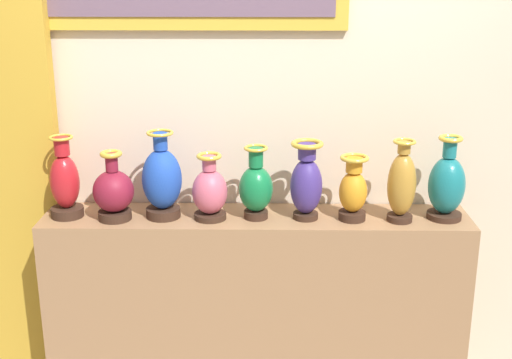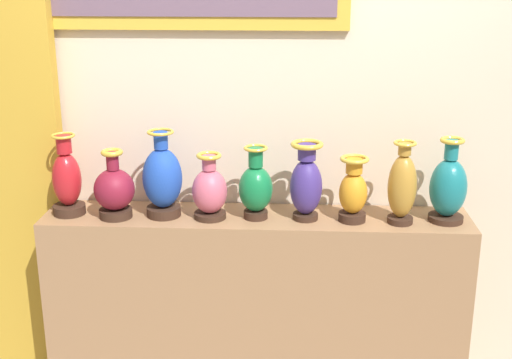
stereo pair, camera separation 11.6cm
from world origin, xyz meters
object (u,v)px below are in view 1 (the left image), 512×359
at_px(vase_ochre, 402,185).
at_px(vase_teal, 447,185).
at_px(vase_crimson, 65,183).
at_px(vase_indigo, 306,183).
at_px(vase_rose, 210,191).
at_px(vase_sapphire, 162,181).
at_px(vase_emerald, 256,188).
at_px(vase_burgundy, 114,192).
at_px(vase_amber, 353,190).

height_order(vase_ochre, vase_teal, vase_teal).
bearing_deg(vase_crimson, vase_indigo, -0.42).
relative_size(vase_crimson, vase_ochre, 1.01).
relative_size(vase_rose, vase_indigo, 0.84).
xyz_separation_m(vase_sapphire, vase_emerald, (0.43, -0.01, -0.03)).
bearing_deg(vase_teal, vase_crimson, -179.93).
bearing_deg(vase_burgundy, vase_rose, 1.79).
height_order(vase_burgundy, vase_ochre, vase_ochre).
bearing_deg(vase_sapphire, vase_burgundy, -171.54).
bearing_deg(vase_sapphire, vase_crimson, -179.98).
distance_m(vase_burgundy, vase_indigo, 0.88).
bearing_deg(vase_teal, vase_emerald, -179.43).
bearing_deg(vase_burgundy, vase_amber, 0.69).
distance_m(vase_emerald, vase_ochre, 0.66).
relative_size(vase_crimson, vase_sapphire, 0.94).
xyz_separation_m(vase_burgundy, vase_rose, (0.44, 0.01, -0.00)).
relative_size(vase_rose, vase_teal, 0.79).
relative_size(vase_emerald, vase_indigo, 0.93).
bearing_deg(vase_teal, vase_burgundy, -178.70).
xyz_separation_m(vase_amber, vase_teal, (0.43, 0.02, 0.02)).
bearing_deg(vase_ochre, vase_rose, 179.04).
relative_size(vase_burgundy, vase_ochre, 0.85).
height_order(vase_rose, vase_teal, vase_teal).
xyz_separation_m(vase_crimson, vase_emerald, (0.88, -0.01, -0.01)).
distance_m(vase_burgundy, vase_sapphire, 0.23).
xyz_separation_m(vase_indigo, vase_ochre, (0.43, -0.02, 0.00)).
height_order(vase_crimson, vase_emerald, vase_crimson).
relative_size(vase_burgundy, vase_sapphire, 0.79).
relative_size(vase_rose, vase_amber, 1.02).
bearing_deg(vase_teal, vase_rose, -178.90).
bearing_deg(vase_crimson, vase_amber, -0.84).
xyz_separation_m(vase_burgundy, vase_teal, (1.52, 0.03, 0.03)).
xyz_separation_m(vase_ochre, vase_teal, (0.21, 0.04, -0.01)).
relative_size(vase_rose, vase_ochre, 0.81).
height_order(vase_emerald, vase_indigo, vase_indigo).
distance_m(vase_sapphire, vase_ochre, 1.09).
bearing_deg(vase_teal, vase_ochre, -170.53).
relative_size(vase_amber, vase_teal, 0.78).
distance_m(vase_rose, vase_emerald, 0.21).
bearing_deg(vase_amber, vase_sapphire, 178.72).
relative_size(vase_rose, vase_emerald, 0.90).
bearing_deg(vase_crimson, vase_burgundy, -8.03).
relative_size(vase_crimson, vase_teal, 0.98).
bearing_deg(vase_rose, vase_emerald, 3.33).
relative_size(vase_indigo, vase_amber, 1.21).
relative_size(vase_burgundy, vase_indigo, 0.88).
distance_m(vase_emerald, vase_amber, 0.44).
height_order(vase_amber, vase_ochre, vase_ochre).
bearing_deg(vase_indigo, vase_rose, -178.64).
bearing_deg(vase_burgundy, vase_indigo, 1.57).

